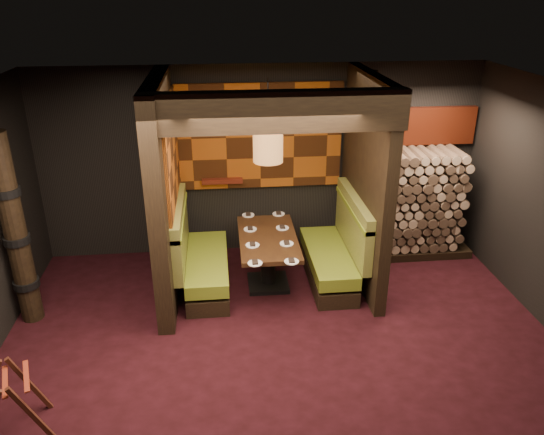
{
  "coord_description": "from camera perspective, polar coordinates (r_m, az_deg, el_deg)",
  "views": [
    {
      "loc": [
        -0.65,
        -4.79,
        3.87
      ],
      "look_at": [
        0.0,
        1.3,
        1.15
      ],
      "focal_mm": 35.0,
      "sensor_mm": 36.0,
      "label": 1
    }
  ],
  "objects": [
    {
      "name": "booth_bench_left",
      "position": [
        7.32,
        -7.82,
        -4.59
      ],
      "size": [
        0.68,
        1.6,
        1.14
      ],
      "color": "black",
      "rests_on": "floor"
    },
    {
      "name": "totem_column",
      "position": [
        6.9,
        -25.88,
        -1.48
      ],
      "size": [
        0.31,
        0.31,
        2.4
      ],
      "color": "black",
      "rests_on": "floor"
    },
    {
      "name": "partition_left",
      "position": [
        6.92,
        -11.51,
        2.77
      ],
      "size": [
        0.2,
        2.2,
        2.85
      ],
      "primitive_type": "cube",
      "color": "black",
      "rests_on": "floor"
    },
    {
      "name": "partition_right",
      "position": [
        7.2,
        10.02,
        3.73
      ],
      "size": [
        0.15,
        2.1,
        2.85
      ],
      "primitive_type": "cube",
      "color": "black",
      "rests_on": "floor"
    },
    {
      "name": "mosaic_header",
      "position": [
        8.26,
        15.14,
        9.46
      ],
      "size": [
        1.83,
        0.1,
        0.56
      ],
      "primitive_type": "cube",
      "color": "maroon",
      "rests_on": "wall_back"
    },
    {
      "name": "luggage_rack",
      "position": [
        5.64,
        -26.32,
        -17.36
      ],
      "size": [
        0.8,
        0.67,
        0.74
      ],
      "color": "#411D12",
      "rests_on": "floor"
    },
    {
      "name": "tapa_side_panel",
      "position": [
        6.94,
        -10.69,
        6.61
      ],
      "size": [
        0.04,
        1.85,
        1.45
      ],
      "primitive_type": "cube",
      "color": "#9F4A12",
      "rests_on": "partition_left"
    },
    {
      "name": "firewood_stack",
      "position": [
        8.3,
        15.11,
        1.51
      ],
      "size": [
        1.73,
        0.7,
        1.64
      ],
      "color": "black",
      "rests_on": "floor"
    },
    {
      "name": "header_beam",
      "position": [
        5.66,
        0.4,
        11.3
      ],
      "size": [
        2.85,
        0.18,
        0.44
      ],
      "primitive_type": "cube",
      "color": "black",
      "rests_on": "partition_left"
    },
    {
      "name": "bay_front_post",
      "position": [
        7.46,
        10.16,
        4.44
      ],
      "size": [
        0.08,
        0.08,
        2.85
      ],
      "primitive_type": "cube",
      "color": "black",
      "rests_on": "floor"
    },
    {
      "name": "dining_table",
      "position": [
        7.22,
        -0.43,
        -3.75
      ],
      "size": [
        0.78,
        1.43,
        0.75
      ],
      "color": "black",
      "rests_on": "floor"
    },
    {
      "name": "floor",
      "position": [
        6.2,
        1.31,
        -14.82
      ],
      "size": [
        6.5,
        5.5,
        0.02
      ],
      "primitive_type": "cube",
      "color": "black",
      "rests_on": "ground"
    },
    {
      "name": "wall_back",
      "position": [
        7.96,
        -1.12,
        6.06
      ],
      "size": [
        6.5,
        0.02,
        2.85
      ],
      "primitive_type": "cube",
      "color": "black",
      "rests_on": "ground"
    },
    {
      "name": "lacquer_shelf",
      "position": [
        7.91,
        -5.38,
        3.96
      ],
      "size": [
        0.6,
        0.12,
        0.07
      ],
      "primitive_type": "cube",
      "color": "#5B1C10",
      "rests_on": "wall_back"
    },
    {
      "name": "tapa_back_panel",
      "position": [
        7.8,
        -1.29,
        8.71
      ],
      "size": [
        2.4,
        0.06,
        1.55
      ],
      "primitive_type": "cube",
      "color": "#9F4A12",
      "rests_on": "wall_back"
    },
    {
      "name": "booth_bench_right",
      "position": [
        7.48,
        6.84,
        -3.86
      ],
      "size": [
        0.68,
        1.6,
        1.14
      ],
      "color": "black",
      "rests_on": "floor"
    },
    {
      "name": "ceiling",
      "position": [
        4.94,
        1.63,
        12.14
      ],
      "size": [
        6.5,
        5.5,
        0.02
      ],
      "primitive_type": "cube",
      "color": "black",
      "rests_on": "ground"
    },
    {
      "name": "place_settings",
      "position": [
        7.1,
        -0.44,
        -1.99
      ],
      "size": [
        0.64,
        1.64,
        0.03
      ],
      "color": "white",
      "rests_on": "dining_table"
    },
    {
      "name": "pendant_lamp",
      "position": [
        6.6,
        -0.43,
        7.91
      ],
      "size": [
        0.38,
        0.38,
        1.03
      ],
      "color": "#9D6734",
      "rests_on": "ceiling"
    }
  ]
}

